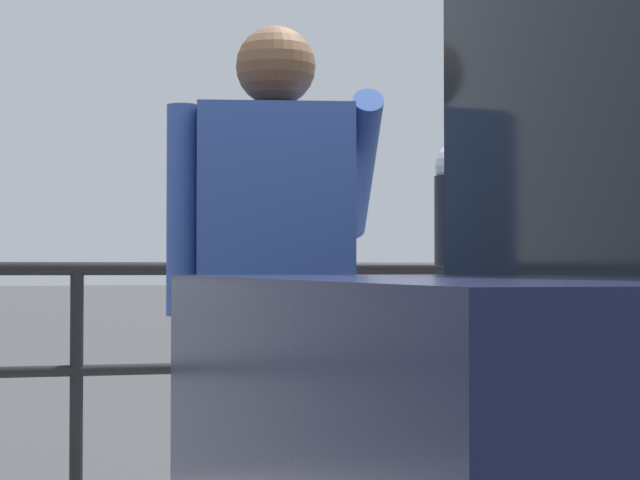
{
  "coord_description": "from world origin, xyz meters",
  "views": [
    {
      "loc": [
        -1.09,
        -2.66,
        1.16
      ],
      "look_at": [
        -0.3,
        0.44,
        1.25
      ],
      "focal_mm": 62.13,
      "sensor_mm": 36.0,
      "label": 1
    }
  ],
  "objects": [
    {
      "name": "pedestrian_at_meter",
      "position": [
        -0.43,
        0.46,
        1.13
      ],
      "size": [
        0.7,
        0.59,
        1.72
      ],
      "rotation": [
        0.0,
        0.0,
        -0.18
      ],
      "color": "#1E233F",
      "rests_on": "sidewalk_curb"
    },
    {
      "name": "background_railing",
      "position": [
        -0.0,
        2.46,
        0.89
      ],
      "size": [
        24.06,
        0.06,
        1.05
      ],
      "color": "black",
      "rests_on": "sidewalk_curb"
    },
    {
      "name": "parking_meter",
      "position": [
        0.12,
        0.38,
        1.15
      ],
      "size": [
        0.16,
        0.18,
        1.4
      ],
      "rotation": [
        0.0,
        0.0,
        3.04
      ],
      "color": "slate",
      "rests_on": "sidewalk_curb"
    }
  ]
}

